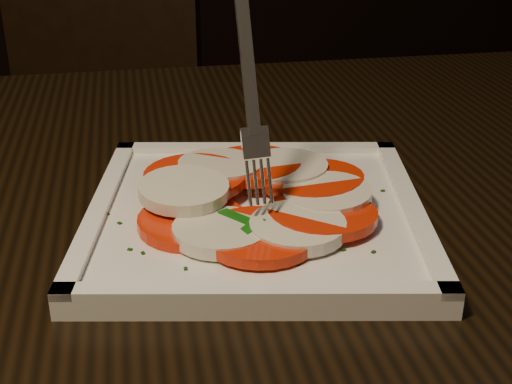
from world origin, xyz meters
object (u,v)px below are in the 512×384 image
Objects in this scene: chair at (91,117)px; fork at (246,73)px; plate at (256,217)px; table at (162,276)px.

chair is 1.01m from fork.
chair is at bearing 98.36° from plate.
table is 0.16m from plate.
chair reaches higher than plate.
fork reaches higher than chair.
fork is at bearing -178.03° from plate.
plate is at bearing -53.64° from table.
plate is at bearing -2.52° from fork.
plate reaches higher than table.
fork is (0.06, -0.10, 0.23)m from table.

